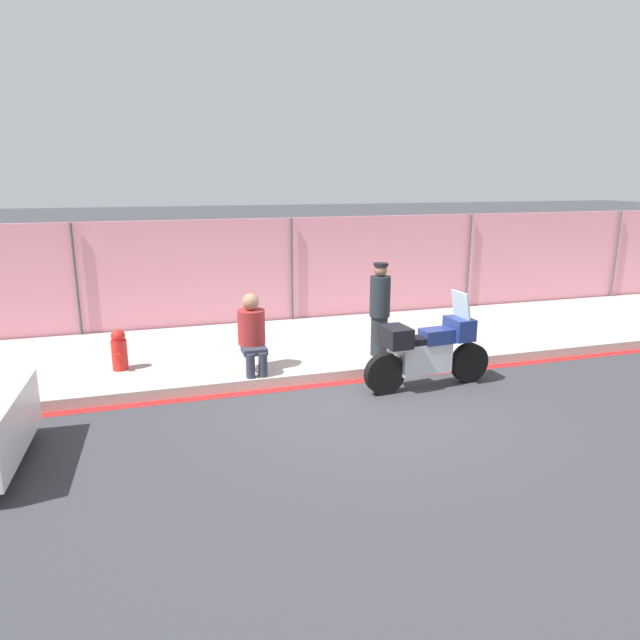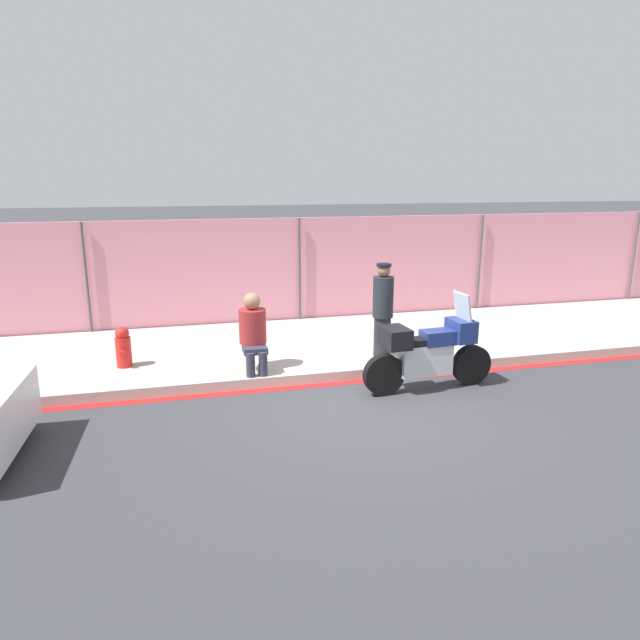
% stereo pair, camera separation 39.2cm
% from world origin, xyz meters
% --- Properties ---
extents(ground_plane, '(120.00, 120.00, 0.00)m').
position_xyz_m(ground_plane, '(0.00, 0.00, 0.00)').
color(ground_plane, '#38383D').
extents(sidewalk, '(32.05, 3.60, 0.17)m').
position_xyz_m(sidewalk, '(0.00, 2.76, 0.08)').
color(sidewalk, '#ADA89E').
rests_on(sidewalk, ground_plane).
extents(curb_paint_stripe, '(32.05, 0.18, 0.01)m').
position_xyz_m(curb_paint_stripe, '(0.00, 0.87, 0.00)').
color(curb_paint_stripe, red).
rests_on(curb_paint_stripe, ground_plane).
extents(storefront_fence, '(30.45, 0.17, 2.37)m').
position_xyz_m(storefront_fence, '(0.00, 4.65, 1.18)').
color(storefront_fence, pink).
rests_on(storefront_fence, ground_plane).
extents(motorcycle, '(2.16, 0.59, 1.50)m').
position_xyz_m(motorcycle, '(1.09, 0.30, 0.61)').
color(motorcycle, black).
rests_on(motorcycle, ground_plane).
extents(officer_standing, '(0.35, 0.35, 1.62)m').
position_xyz_m(officer_standing, '(0.82, 1.60, 1.00)').
color(officer_standing, '#1E2328').
rests_on(officer_standing, sidewalk).
extents(person_seated_on_curb, '(0.44, 0.68, 1.26)m').
position_xyz_m(person_seated_on_curb, '(-1.44, 1.41, 0.85)').
color(person_seated_on_curb, '#2D3342').
rests_on(person_seated_on_curb, sidewalk).
extents(fire_hydrant, '(0.25, 0.31, 0.68)m').
position_xyz_m(fire_hydrant, '(-3.50, 2.09, 0.50)').
color(fire_hydrant, red).
rests_on(fire_hydrant, sidewalk).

